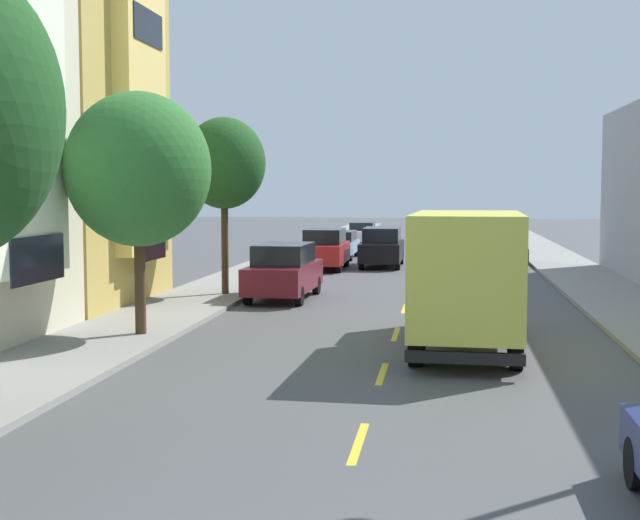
# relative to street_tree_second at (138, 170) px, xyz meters

# --- Properties ---
(ground_plane) EXTENTS (160.00, 160.00, 0.00)m
(ground_plane) POSITION_rel_street_tree_second_xyz_m (6.40, 14.65, -4.30)
(ground_plane) COLOR #4C4C4F
(sidewalk_left) EXTENTS (3.20, 120.00, 0.14)m
(sidewalk_left) POSITION_rel_street_tree_second_xyz_m (-0.70, 12.65, -4.23)
(sidewalk_left) COLOR gray
(sidewalk_left) RESTS_ON ground_plane
(sidewalk_right) EXTENTS (3.20, 120.00, 0.14)m
(sidewalk_right) POSITION_rel_street_tree_second_xyz_m (13.50, 12.65, -4.23)
(sidewalk_right) COLOR gray
(sidewalk_right) RESTS_ON ground_plane
(lane_centerline_dashes) EXTENTS (0.14, 47.20, 0.01)m
(lane_centerline_dashes) POSITION_rel_street_tree_second_xyz_m (6.40, 9.15, -4.30)
(lane_centerline_dashes) COLOR yellow
(lane_centerline_dashes) RESTS_ON ground_plane
(street_tree_second) EXTENTS (3.66, 3.66, 6.12)m
(street_tree_second) POSITION_rel_street_tree_second_xyz_m (0.00, 0.00, 0.00)
(street_tree_second) COLOR #47331E
(street_tree_second) RESTS_ON sidewalk_left
(street_tree_third) EXTENTS (2.90, 2.90, 6.17)m
(street_tree_third) POSITION_rel_street_tree_second_xyz_m (0.00, 8.65, 0.40)
(street_tree_third) COLOR #47331E
(street_tree_third) RESTS_ON sidewalk_left
(delivery_box_truck) EXTENTS (2.64, 7.32, 3.27)m
(delivery_box_truck) POSITION_rel_street_tree_second_xyz_m (8.19, -0.28, -2.43)
(delivery_box_truck) COLOR #D8D84C
(delivery_box_truck) RESTS_ON ground_plane
(parked_suv_burgundy) EXTENTS (2.08, 4.85, 1.93)m
(parked_suv_burgundy) POSITION_rel_street_tree_second_xyz_m (2.14, 8.45, -3.31)
(parked_suv_burgundy) COLOR maroon
(parked_suv_burgundy) RESTS_ON ground_plane
(parked_wagon_white) EXTENTS (1.87, 4.72, 1.50)m
(parked_wagon_white) POSITION_rel_street_tree_second_xyz_m (1.94, 39.52, -3.50)
(parked_wagon_white) COLOR silver
(parked_wagon_white) RESTS_ON ground_plane
(parked_wagon_sky) EXTENTS (1.86, 4.71, 1.50)m
(parked_wagon_sky) POSITION_rel_street_tree_second_xyz_m (1.90, 26.41, -3.50)
(parked_wagon_sky) COLOR #7A9EC6
(parked_wagon_sky) RESTS_ON ground_plane
(parked_suv_red) EXTENTS (1.99, 4.82, 1.93)m
(parked_suv_red) POSITION_rel_street_tree_second_xyz_m (2.00, 19.85, -3.31)
(parked_suv_red) COLOR #AD1E1E
(parked_suv_red) RESTS_ON ground_plane
(parked_suv_teal) EXTENTS (1.98, 4.81, 1.93)m
(parked_suv_teal) POSITION_rel_street_tree_second_xyz_m (10.78, 35.00, -3.31)
(parked_suv_teal) COLOR #195B60
(parked_suv_teal) RESTS_ON ground_plane
(parked_hatchback_charcoal) EXTENTS (1.80, 4.03, 1.50)m
(parked_hatchback_charcoal) POSITION_rel_street_tree_second_xyz_m (10.73, 23.13, -3.54)
(parked_hatchback_charcoal) COLOR #333338
(parked_hatchback_charcoal) RESTS_ON ground_plane
(moving_black_sedan) EXTENTS (1.95, 4.80, 1.93)m
(moving_black_sedan) POSITION_rel_street_tree_second_xyz_m (4.60, 21.59, -3.31)
(moving_black_sedan) COLOR black
(moving_black_sedan) RESTS_ON ground_plane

